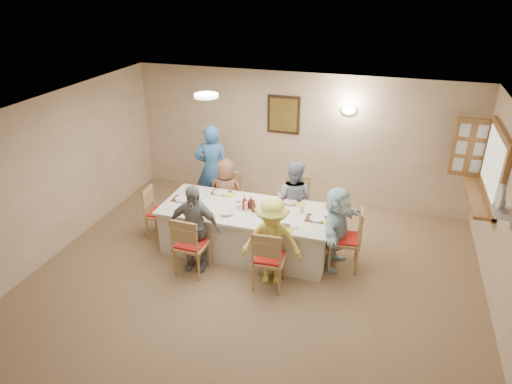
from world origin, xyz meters
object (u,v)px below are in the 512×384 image
(condiment_ketchup, at_px, (245,203))
(chair_right_end, at_px, (345,238))
(serving_hatch, at_px, (494,166))
(diner_right_end, at_px, (337,228))
(caregiver, at_px, (212,169))
(chair_left_end, at_px, (160,213))
(dining_table, at_px, (247,230))
(diner_back_right, at_px, (293,200))
(diner_front_right, at_px, (272,242))
(desk_fan, at_px, (502,202))
(chair_front_left, at_px, (191,243))
(diner_back_left, at_px, (226,193))
(chair_front_right, at_px, (269,257))
(diner_front_left, at_px, (194,228))
(chair_back_right, at_px, (295,206))
(chair_back_left, at_px, (229,199))

(condiment_ketchup, bearing_deg, chair_right_end, 0.59)
(serving_hatch, bearing_deg, diner_right_end, -153.77)
(serving_hatch, relative_size, caregiver, 0.89)
(chair_left_end, xyz_separation_m, diner_right_end, (2.97, 0.00, 0.21))
(dining_table, xyz_separation_m, diner_back_right, (0.60, 0.68, 0.31))
(diner_back_right, relative_size, diner_front_right, 1.03)
(desk_fan, distance_m, dining_table, 3.65)
(serving_hatch, distance_m, chair_front_left, 4.65)
(diner_back_left, bearing_deg, dining_table, 128.22)
(serving_hatch, bearing_deg, desk_fan, -94.66)
(chair_front_right, distance_m, diner_back_left, 1.91)
(chair_right_end, bearing_deg, desk_fan, 74.88)
(chair_front_right, distance_m, diner_front_right, 0.22)
(chair_front_left, xyz_separation_m, diner_front_left, (0.00, 0.12, 0.20))
(chair_back_right, xyz_separation_m, condiment_ketchup, (-0.63, -0.82, 0.37))
(diner_right_end, bearing_deg, chair_right_end, -79.31)
(desk_fan, xyz_separation_m, diner_right_end, (-2.02, 0.30, -0.89))
(chair_left_end, height_order, chair_right_end, chair_right_end)
(dining_table, height_order, diner_front_right, diner_front_right)
(desk_fan, height_order, chair_back_right, desk_fan)
(caregiver, bearing_deg, diner_right_end, 134.58)
(chair_front_left, height_order, diner_right_end, diner_right_end)
(caregiver, bearing_deg, condiment_ketchup, 110.85)
(diner_back_right, bearing_deg, chair_front_right, 98.84)
(chair_back_right, distance_m, diner_right_end, 1.16)
(desk_fan, distance_m, diner_front_left, 4.15)
(diner_back_right, distance_m, diner_front_right, 1.36)
(serving_hatch, xyz_separation_m, chair_back_left, (-4.15, -0.25, -1.04))
(desk_fan, distance_m, condiment_ketchup, 3.54)
(chair_front_right, height_order, diner_right_end, diner_right_end)
(serving_hatch, bearing_deg, chair_front_left, -155.98)
(chair_left_end, distance_m, caregiver, 1.32)
(diner_back_left, height_order, condiment_ketchup, diner_back_left)
(diner_back_left, height_order, diner_right_end, diner_right_end)
(chair_front_right, relative_size, diner_right_end, 0.73)
(serving_hatch, distance_m, diner_front_right, 3.52)
(dining_table, bearing_deg, diner_back_right, 48.58)
(chair_back_left, distance_m, diner_front_left, 1.50)
(chair_back_left, distance_m, diner_back_left, 0.21)
(chair_back_left, distance_m, chair_front_right, 2.00)
(chair_back_left, height_order, diner_front_left, diner_front_left)
(diner_right_end, bearing_deg, caregiver, 75.72)
(desk_fan, distance_m, chair_front_left, 4.21)
(chair_back_left, height_order, chair_right_end, chair_right_end)
(dining_table, height_order, diner_front_left, diner_front_left)
(chair_front_left, distance_m, chair_left_end, 1.24)
(chair_left_end, height_order, diner_front_right, diner_front_right)
(dining_table, xyz_separation_m, condiment_ketchup, (-0.03, -0.02, 0.49))
(chair_front_left, height_order, diner_back_left, diner_back_left)
(chair_front_left, bearing_deg, chair_front_right, -178.74)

